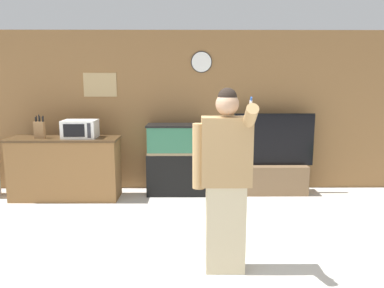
{
  "coord_description": "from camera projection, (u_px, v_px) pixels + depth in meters",
  "views": [
    {
      "loc": [
        0.42,
        -2.97,
        1.84
      ],
      "look_at": [
        0.46,
        1.54,
        1.05
      ],
      "focal_mm": 35.0,
      "sensor_mm": 36.0,
      "label": 1
    }
  ],
  "objects": [
    {
      "name": "wall_back_paneled",
      "position": [
        164.0,
        111.0,
        6.18
      ],
      "size": [
        10.0,
        0.08,
        2.6
      ],
      "color": "olive",
      "rests_on": "ground_plane"
    },
    {
      "name": "counter_island",
      "position": [
        65.0,
        168.0,
        5.75
      ],
      "size": [
        1.66,
        0.54,
        0.95
      ],
      "color": "brown",
      "rests_on": "ground_plane"
    },
    {
      "name": "microwave",
      "position": [
        80.0,
        129.0,
        5.65
      ],
      "size": [
        0.5,
        0.37,
        0.27
      ],
      "color": "white",
      "rests_on": "counter_island"
    },
    {
      "name": "knife_block",
      "position": [
        40.0,
        130.0,
        5.61
      ],
      "size": [
        0.15,
        0.09,
        0.36
      ],
      "color": "olive",
      "rests_on": "counter_island"
    },
    {
      "name": "aquarium_on_stand",
      "position": [
        177.0,
        159.0,
        5.99
      ],
      "size": [
        0.94,
        0.46,
        1.12
      ],
      "color": "black",
      "rests_on": "ground_plane"
    },
    {
      "name": "tv_on_stand",
      "position": [
        273.0,
        170.0,
        6.04
      ],
      "size": [
        1.28,
        0.4,
        1.29
      ],
      "color": "brown",
      "rests_on": "ground_plane"
    },
    {
      "name": "person_standing",
      "position": [
        225.0,
        179.0,
        3.5
      ],
      "size": [
        0.55,
        0.42,
        1.76
      ],
      "color": "#BCAD89",
      "rests_on": "ground_plane"
    }
  ]
}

